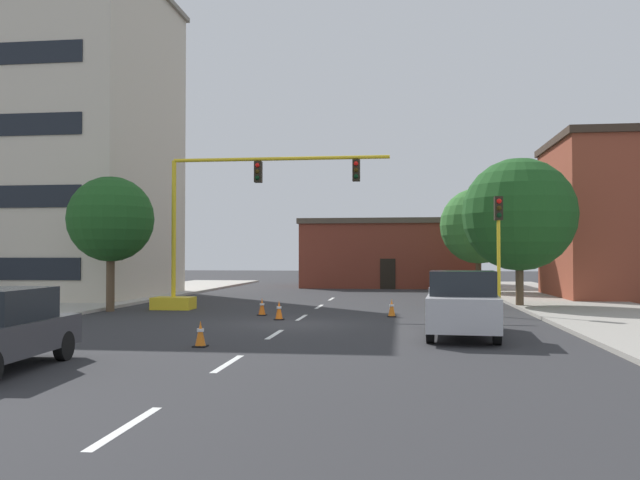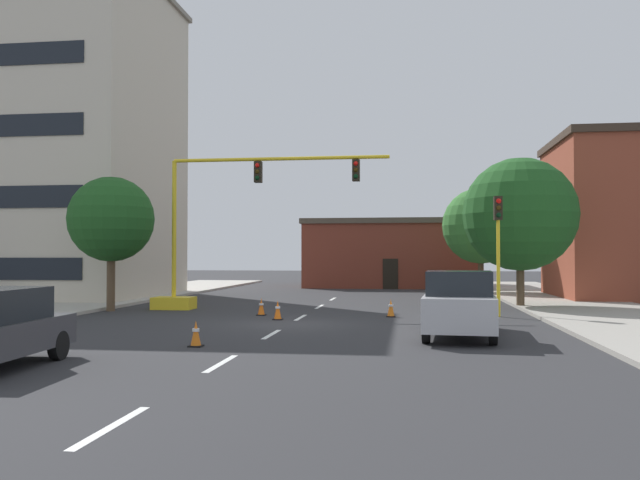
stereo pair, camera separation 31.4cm
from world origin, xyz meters
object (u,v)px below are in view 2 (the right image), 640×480
at_px(traffic_cone_roadside_d, 278,310).
at_px(traffic_cone_roadside_a, 196,334).
at_px(traffic_light_pole_right, 498,228).
at_px(traffic_cone_roadside_c, 391,308).
at_px(traffic_signal_gantry, 205,258).
at_px(tree_right_mid, 520,214).
at_px(traffic_cone_roadside_b, 261,307).
at_px(pickup_truck_silver, 459,304).
at_px(tree_left_near, 111,220).
at_px(tree_right_far, 481,226).

bearing_deg(traffic_cone_roadside_d, traffic_cone_roadside_a, -95.52).
bearing_deg(traffic_cone_roadside_d, traffic_light_pole_right, 15.66).
bearing_deg(traffic_cone_roadside_c, traffic_signal_gantry, 163.75).
relative_size(traffic_cone_roadside_a, traffic_cone_roadside_d, 0.96).
distance_m(tree_right_mid, traffic_cone_roadside_c, 8.65).
bearing_deg(traffic_signal_gantry, traffic_cone_roadside_b, -38.06).
xyz_separation_m(traffic_cone_roadside_a, traffic_cone_roadside_c, (4.95, 9.21, 0.01)).
bearing_deg(pickup_truck_silver, traffic_light_pole_right, 72.93).
bearing_deg(pickup_truck_silver, traffic_cone_roadside_c, 110.22).
relative_size(traffic_light_pole_right, tree_left_near, 0.81).
bearing_deg(traffic_cone_roadside_d, traffic_cone_roadside_b, 121.05).
bearing_deg(traffic_cone_roadside_a, tree_left_near, 125.35).
bearing_deg(traffic_light_pole_right, traffic_cone_roadside_c, -171.35).
relative_size(traffic_signal_gantry, traffic_cone_roadside_b, 15.10).
bearing_deg(traffic_cone_roadside_c, tree_left_near, 175.07).
xyz_separation_m(traffic_signal_gantry, tree_left_near, (-3.81, -1.40, 1.67)).
height_order(traffic_cone_roadside_b, traffic_cone_roadside_c, traffic_cone_roadside_c).
bearing_deg(traffic_cone_roadside_a, pickup_truck_silver, 24.17).
relative_size(traffic_cone_roadside_a, traffic_cone_roadside_c, 0.98).
distance_m(tree_left_near, traffic_cone_roadside_d, 9.23).
xyz_separation_m(traffic_light_pole_right, traffic_cone_roadside_c, (-4.25, -0.65, -3.18)).
height_order(tree_left_near, traffic_cone_roadside_b, tree_left_near).
bearing_deg(traffic_cone_roadside_a, traffic_light_pole_right, 46.98).
height_order(traffic_signal_gantry, tree_right_mid, tree_right_mid).
bearing_deg(traffic_cone_roadside_d, tree_right_mid, 33.94).
height_order(traffic_light_pole_right, tree_right_far, tree_right_far).
distance_m(tree_right_far, traffic_cone_roadside_b, 19.85).
bearing_deg(traffic_cone_roadside_b, traffic_signal_gantry, 141.94).
bearing_deg(tree_left_near, pickup_truck_silver, -26.04).
xyz_separation_m(traffic_light_pole_right, pickup_truck_silver, (-2.04, -6.64, -2.55)).
bearing_deg(tree_right_mid, traffic_cone_roadside_b, -155.45).
relative_size(tree_left_near, traffic_cone_roadside_d, 8.08).
bearing_deg(pickup_truck_silver, traffic_cone_roadside_b, 141.31).
height_order(traffic_signal_gantry, pickup_truck_silver, traffic_signal_gantry).
distance_m(traffic_signal_gantry, traffic_cone_roadside_b, 4.49).
bearing_deg(tree_right_far, traffic_cone_roadside_a, -111.73).
distance_m(pickup_truck_silver, traffic_cone_roadside_c, 6.42).
bearing_deg(traffic_signal_gantry, traffic_cone_roadside_c, -16.25).
bearing_deg(tree_right_far, tree_right_mid, -87.15).
height_order(traffic_light_pole_right, traffic_cone_roadside_c, traffic_light_pole_right).
xyz_separation_m(tree_right_mid, pickup_truck_silver, (-3.60, -11.02, -3.36)).
relative_size(tree_right_far, traffic_cone_roadside_c, 9.44).
bearing_deg(traffic_light_pole_right, pickup_truck_silver, -107.07).
relative_size(tree_right_far, pickup_truck_silver, 1.22).
distance_m(traffic_signal_gantry, traffic_cone_roadside_d, 6.24).
xyz_separation_m(tree_left_near, traffic_cone_roadside_d, (8.00, -2.78, -3.65)).
relative_size(traffic_light_pole_right, pickup_truck_silver, 0.87).
distance_m(traffic_signal_gantry, traffic_cone_roadside_c, 8.99).
bearing_deg(tree_right_far, traffic_cone_roadside_b, -122.64).
distance_m(pickup_truck_silver, traffic_cone_roadside_d, 7.74).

